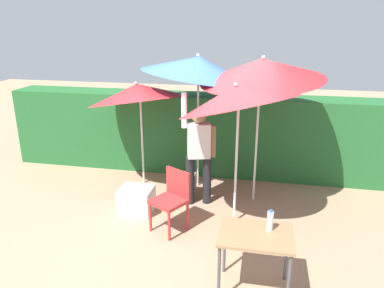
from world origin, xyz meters
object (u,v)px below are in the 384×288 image
(umbrella_orange, at_px, (198,67))
(person_vendor, at_px, (199,150))
(umbrella_rainbow, at_px, (237,96))
(chair_plastic, at_px, (172,197))
(umbrella_navy, at_px, (262,70))
(crate_cardboard, at_px, (183,185))
(folding_table, at_px, (256,241))
(bottle_water, at_px, (270,221))
(umbrella_yellow, at_px, (138,93))
(cooler_box, at_px, (137,200))

(umbrella_orange, xyz_separation_m, person_vendor, (0.14, -0.69, -1.24))
(umbrella_rainbow, height_order, chair_plastic, umbrella_rainbow)
(umbrella_navy, distance_m, crate_cardboard, 2.35)
(person_vendor, bearing_deg, folding_table, -63.34)
(umbrella_navy, relative_size, bottle_water, 10.50)
(umbrella_rainbow, bearing_deg, folding_table, -75.62)
(umbrella_rainbow, bearing_deg, bottle_water, -68.97)
(chair_plastic, height_order, bottle_water, bottle_water)
(crate_cardboard, bearing_deg, umbrella_rainbow, -38.49)
(umbrella_navy, bearing_deg, umbrella_rainbow, -109.85)
(umbrella_yellow, bearing_deg, umbrella_rainbow, -31.20)
(umbrella_orange, relative_size, cooler_box, 4.91)
(umbrella_yellow, xyz_separation_m, cooler_box, (0.26, -1.05, -1.52))
(umbrella_navy, xyz_separation_m, bottle_water, (0.21, -2.15, -1.35))
(umbrella_yellow, relative_size, folding_table, 2.69)
(umbrella_navy, xyz_separation_m, crate_cardboard, (-1.22, -0.09, -2.01))
(umbrella_navy, xyz_separation_m, folding_table, (0.07, -2.26, -1.55))
(umbrella_rainbow, relative_size, bottle_water, 10.05)
(chair_plastic, bearing_deg, bottle_water, -36.18)
(crate_cardboard, bearing_deg, umbrella_navy, 4.09)
(person_vendor, bearing_deg, bottle_water, -58.67)
(person_vendor, height_order, bottle_water, person_vendor)
(cooler_box, distance_m, crate_cardboard, 0.92)
(person_vendor, distance_m, folding_table, 2.22)
(person_vendor, bearing_deg, chair_plastic, -104.88)
(umbrella_orange, bearing_deg, chair_plastic, -93.13)
(person_vendor, distance_m, cooler_box, 1.27)
(umbrella_yellow, relative_size, crate_cardboard, 5.36)
(cooler_box, bearing_deg, folding_table, -37.88)
(umbrella_navy, distance_m, cooler_box, 2.82)
(umbrella_navy, height_order, crate_cardboard, umbrella_navy)
(umbrella_navy, bearing_deg, person_vendor, -162.02)
(umbrella_navy, relative_size, person_vendor, 1.34)
(umbrella_rainbow, distance_m, umbrella_yellow, 2.11)
(umbrella_rainbow, distance_m, crate_cardboard, 2.11)
(crate_cardboard, relative_size, bottle_water, 1.67)
(umbrella_orange, height_order, folding_table, umbrella_orange)
(umbrella_rainbow, height_order, folding_table, umbrella_rainbow)
(person_vendor, xyz_separation_m, cooler_box, (-0.92, -0.49, -0.73))
(umbrella_navy, bearing_deg, chair_plastic, -134.64)
(umbrella_yellow, bearing_deg, bottle_water, -46.32)
(umbrella_yellow, bearing_deg, umbrella_navy, -7.24)
(umbrella_orange, distance_m, crate_cardboard, 2.05)
(bottle_water, bearing_deg, person_vendor, 121.33)
(umbrella_navy, relative_size, crate_cardboard, 6.28)
(crate_cardboard, height_order, bottle_water, bottle_water)
(umbrella_orange, distance_m, chair_plastic, 2.28)
(person_vendor, relative_size, folding_table, 2.35)
(umbrella_rainbow, height_order, umbrella_orange, umbrella_orange)
(umbrella_orange, xyz_separation_m, cooler_box, (-0.77, -1.18, -1.98))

